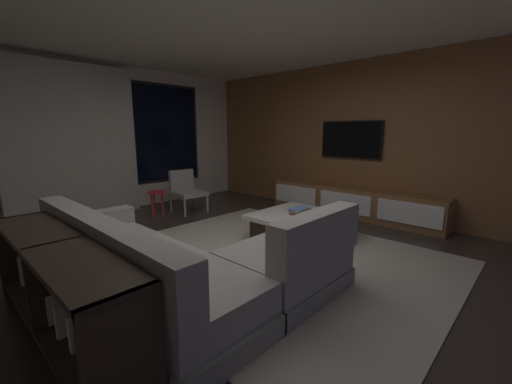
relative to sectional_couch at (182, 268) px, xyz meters
name	(u,v)px	position (x,y,z in m)	size (l,w,h in m)	color
floor	(243,265)	(0.88, 0.12, -0.29)	(9.20, 9.20, 0.00)	#332B26
back_wall_with_window	(100,140)	(0.82, 3.74, 1.05)	(6.60, 0.30, 2.70)	beige
media_wall	(367,140)	(3.94, 0.12, 1.06)	(0.12, 7.80, 2.70)	brown
ceiling	(241,4)	(0.88, 0.12, 2.41)	(8.20, 8.20, 0.00)	beige
area_rug	(270,258)	(1.23, 0.02, -0.28)	(3.20, 3.80, 0.01)	#ADA391
sectional_couch	(182,268)	(0.00, 0.00, 0.00)	(1.98, 2.50, 0.82)	gray
coffee_table	(300,226)	(2.04, 0.16, -0.10)	(1.16, 1.16, 0.36)	#32251B
book_stack_on_coffee_table	(300,211)	(2.05, 0.18, 0.12)	(0.30, 0.22, 0.09)	#793A86
accent_chair_near_window	(186,189)	(1.88, 2.65, 0.14)	(0.57, 0.59, 0.78)	#B2ADA0
side_stool	(156,196)	(1.28, 2.68, 0.08)	(0.32, 0.32, 0.46)	red
media_console	(353,203)	(3.65, 0.17, -0.04)	(0.46, 3.10, 0.52)	brown
mounted_tv	(351,140)	(3.83, 0.37, 1.06)	(0.05, 1.13, 0.65)	black
console_table_behind_couch	(59,286)	(-0.91, 0.13, 0.13)	(0.40, 2.10, 0.74)	#32251B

